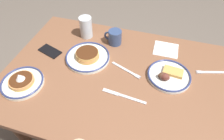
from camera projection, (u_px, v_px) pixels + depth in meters
The scene contains 12 objects.
ground_plane at pixel (113, 132), 1.62m from camera, with size 6.00×6.00×0.00m, color #665C52.
dining_table at pixel (114, 85), 1.15m from camera, with size 1.24×0.88×0.74m.
plate_near_main at pixel (88, 56), 1.15m from camera, with size 0.27×0.27×0.05m.
plate_center_pancakes at pixel (169, 75), 1.05m from camera, with size 0.24×0.24×0.05m.
plate_far_companion at pixel (22, 82), 1.02m from camera, with size 0.23×0.23×0.08m.
coffee_mug at pixel (115, 37), 1.23m from camera, with size 0.12×0.09×0.09m.
drinking_glass at pixel (86, 28), 1.27m from camera, with size 0.08×0.08×0.14m.
cell_phone at pixel (50, 51), 1.20m from camera, with size 0.14×0.07×0.01m, color black.
paper_napkin at pixel (166, 49), 1.22m from camera, with size 0.15×0.14×0.00m, color white.
fork_near at pixel (214, 72), 1.08m from camera, with size 0.20×0.07×0.01m.
fork_far at pixel (126, 70), 1.10m from camera, with size 0.19×0.09×0.01m.
butter_knife at pixel (124, 96), 0.97m from camera, with size 0.23×0.04×0.01m.
Camera 1 is at (-0.19, 0.68, 1.55)m, focal length 30.77 mm.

